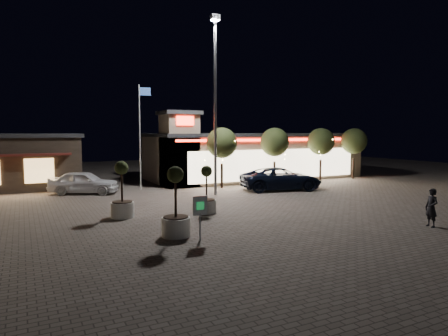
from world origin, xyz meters
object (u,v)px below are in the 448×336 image
white_sedan (84,182)px  valet_sign (200,209)px  planter_left (122,200)px  planter_mid (176,215)px  pedestrian (432,208)px  pickup_truck (281,179)px

white_sedan → valet_sign: (2.49, -15.19, 0.45)m
planter_left → valet_sign: size_ratio=1.61×
white_sedan → planter_mid: (1.83, -14.15, 0.10)m
planter_mid → valet_sign: bearing=-57.4°
white_sedan → planter_mid: 14.27m
white_sedan → valet_sign: size_ratio=2.65×
pedestrian → white_sedan: bearing=-135.3°
pedestrian → planter_left: (-12.41, 8.59, 0.00)m
pedestrian → valet_sign: valet_sign is taller
planter_left → planter_mid: size_ratio=0.98×
pickup_truck → pedestrian: (-0.66, -13.07, 0.04)m
white_sedan → planter_left: bearing=-149.9°
white_sedan → pedestrian: bearing=-117.8°
pedestrian → valet_sign: 10.92m
planter_left → valet_sign: planter_left is taller
pedestrian → planter_left: size_ratio=0.61×
planter_left → pickup_truck: bearing=18.9°
planter_left → valet_sign: 6.14m
pickup_truck → planter_left: 13.81m
valet_sign → planter_mid: bearing=122.6°
pickup_truck → pedestrian: 13.08m
white_sedan → valet_sign: bearing=-144.5°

